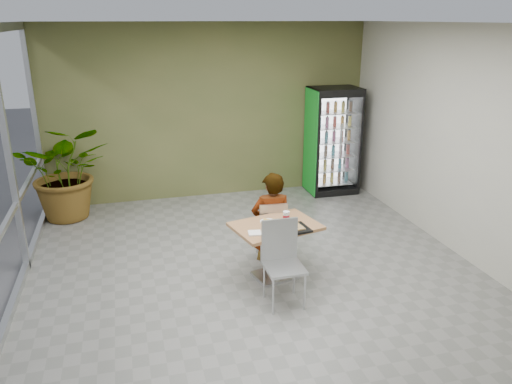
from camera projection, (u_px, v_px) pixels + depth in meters
ground at (259, 280)px, 6.54m from camera, size 7.00×7.00×0.00m
room_envelope at (260, 163)px, 6.01m from camera, size 6.00×7.00×3.20m
dining_table at (275, 240)px, 6.46m from camera, size 1.21×0.97×0.75m
chair_far at (272, 226)px, 6.94m from camera, size 0.42×0.42×0.88m
chair_near at (282, 255)px, 5.92m from camera, size 0.45×0.45×1.01m
seated_woman at (272, 227)px, 6.99m from camera, size 0.61×0.42×1.58m
pizza_plate at (268, 221)px, 6.46m from camera, size 0.29×0.21×0.03m
soda_cup at (286, 217)px, 6.43m from camera, size 0.09×0.09×0.15m
napkin_stack at (255, 233)px, 6.11m from camera, size 0.18×0.18×0.02m
cafeteria_tray at (291, 229)px, 6.21m from camera, size 0.50×0.39×0.03m
beverage_fridge at (333, 141)px, 9.60m from camera, size 0.93×0.72×2.03m
potted_plant at (67, 171)px, 8.36m from camera, size 1.54×1.35×1.64m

